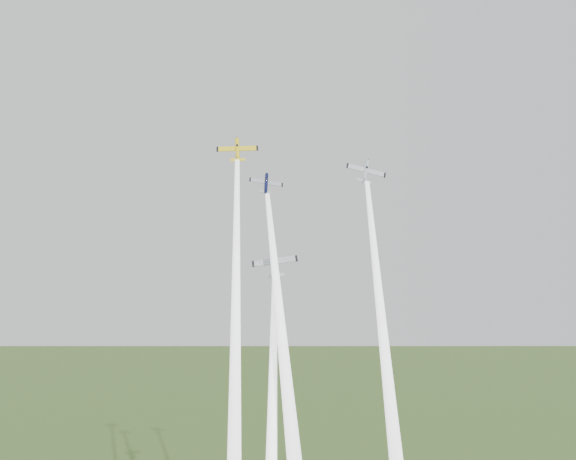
{
  "coord_description": "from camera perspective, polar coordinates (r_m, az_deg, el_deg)",
  "views": [
    {
      "loc": [
        -4.21,
        -137.97,
        81.52
      ],
      "look_at": [
        0.0,
        -6.0,
        92.0
      ],
      "focal_mm": 45.0,
      "sensor_mm": 36.0,
      "label": 1
    }
  ],
  "objects": [
    {
      "name": "plane_silver_low",
      "position": [
        133.06,
        -1.04,
        -2.62
      ],
      "size": [
        9.22,
        6.56,
        8.47
      ],
      "primitive_type": null,
      "rotation": [
        0.91,
        -0.13,
        -0.03
      ],
      "color": "#AAB1B9"
    },
    {
      "name": "smoke_trail_silver_right",
      "position": [
        119.47,
        7.45,
        -7.5
      ],
      "size": [
        3.75,
        43.46,
        54.49
      ],
      "primitive_type": null,
      "rotation": [
        -0.67,
        0.0,
        -0.04
      ],
      "color": "white"
    },
    {
      "name": "plane_yellow",
      "position": [
        144.67,
        -4.02,
        6.34
      ],
      "size": [
        8.77,
        6.41,
        7.65
      ],
      "primitive_type": null,
      "rotation": [
        0.91,
        -0.04,
        0.03
      ],
      "color": "yellow"
    },
    {
      "name": "smoke_trail_navy",
      "position": [
        121.49,
        -0.69,
        -6.52
      ],
      "size": [
        6.42,
        36.36,
        45.48
      ],
      "primitive_type": null,
      "rotation": [
        -0.67,
        0.0,
        0.12
      ],
      "color": "white"
    },
    {
      "name": "plane_navy",
      "position": [
        142.0,
        -1.73,
        3.71
      ],
      "size": [
        7.11,
        5.78,
        6.84
      ],
      "primitive_type": null,
      "rotation": [
        0.91,
        0.15,
        0.12
      ],
      "color": "#0C1037"
    },
    {
      "name": "plane_silver_right",
      "position": [
        143.78,
        6.18,
        4.62
      ],
      "size": [
        9.66,
        6.11,
        8.83
      ],
      "primitive_type": null,
      "rotation": [
        0.91,
        0.26,
        -0.04
      ],
      "color": "silver"
    },
    {
      "name": "smoke_trail_silver_low",
      "position": [
        115.26,
        -1.26,
        -14.78
      ],
      "size": [
        3.5,
        37.0,
        46.25
      ],
      "primitive_type": null,
      "rotation": [
        -0.67,
        0.0,
        -0.03
      ],
      "color": "white"
    },
    {
      "name": "smoke_trail_yellow",
      "position": [
        116.78,
        -4.16,
        -7.04
      ],
      "size": [
        3.89,
        48.66,
        61.13
      ],
      "primitive_type": null,
      "rotation": [
        -0.67,
        0.0,
        0.03
      ],
      "color": "white"
    }
  ]
}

